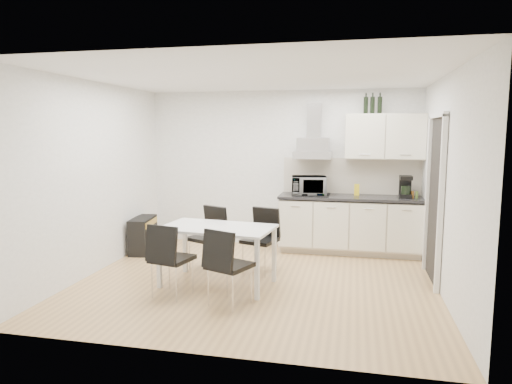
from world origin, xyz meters
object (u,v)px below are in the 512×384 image
Objects in this scene: chair_near_right at (230,267)px; floor_speaker at (260,235)px; kitchenette at (352,201)px; chair_far_left at (207,239)px; guitar_amp at (143,235)px; chair_near_left at (172,260)px; chair_far_right at (260,241)px; dining_table at (217,233)px.

floor_speaker is at bearing 116.75° from chair_near_right.
kitchenette is 2.90m from chair_near_right.
kitchenette is 1.68m from floor_speaker.
chair_far_left reaches higher than guitar_amp.
chair_far_left is 1.38m from chair_near_right.
chair_near_left is 2.67m from floor_speaker.
chair_far_left is 1.00× the size of chair_far_right.
chair_near_left is at bearing -63.16° from guitar_amp.
kitchenette is at bearing -121.24° from chair_far_left.
kitchenette reaches higher than chair_near_left.
chair_far_left is 1.24× the size of guitar_amp.
chair_far_left is 1.47m from guitar_amp.
chair_far_left is at bearing 17.97° from chair_far_right.
kitchenette is at bearing 3.47° from guitar_amp.
chair_far_right and chair_near_right have the same top height.
dining_table is 2.10m from guitar_amp.
dining_table is at bearing 71.88° from chair_far_right.
kitchenette reaches higher than chair_far_right.
chair_far_right is 1.56m from floor_speaker.
kitchenette is 2.54m from dining_table.
chair_near_left and chair_near_right have the same top height.
kitchenette is 3.56× the size of guitar_amp.
kitchenette reaches higher than chair_far_left.
guitar_amp is (-3.27, -0.68, -0.55)m from kitchenette.
chair_near_left reaches higher than dining_table.
guitar_amp is 1.94m from floor_speaker.
chair_far_left is 1.00× the size of chair_near_left.
chair_near_left is at bearing -129.87° from kitchenette.
chair_far_right is at bearing -132.40° from kitchenette.
kitchenette is 2.86× the size of chair_near_right.
chair_near_left is 2.67× the size of floor_speaker.
dining_table is 0.74m from chair_near_right.
chair_far_left is 1.08m from chair_near_left.
chair_near_left reaches higher than guitar_amp.
dining_table is at bearing 139.87° from chair_near_right.
floor_speaker is (0.10, 2.11, -0.50)m from dining_table.
chair_far_right is at bearing 65.94° from chair_near_left.
guitar_amp is at bearing -1.45° from chair_far_right.
chair_far_right is 1.00× the size of chair_near_left.
dining_table is 2.17m from floor_speaker.
kitchenette is at bearing 62.61° from chair_near_left.
floor_speaker is at bearing 91.47° from chair_near_left.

